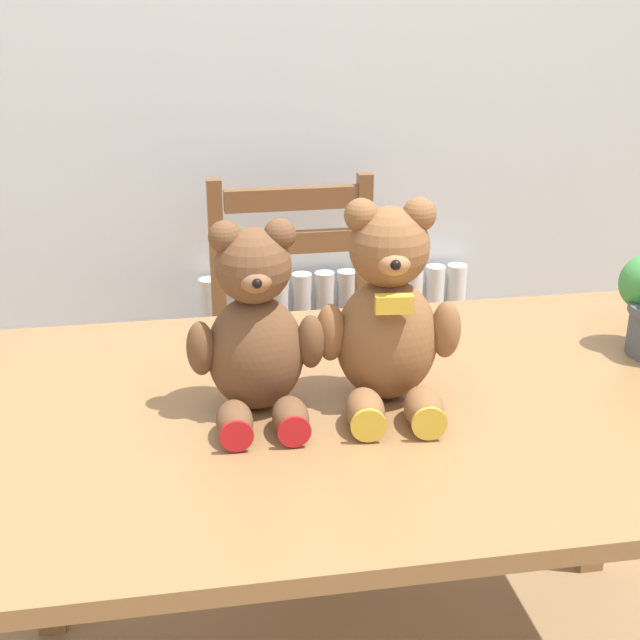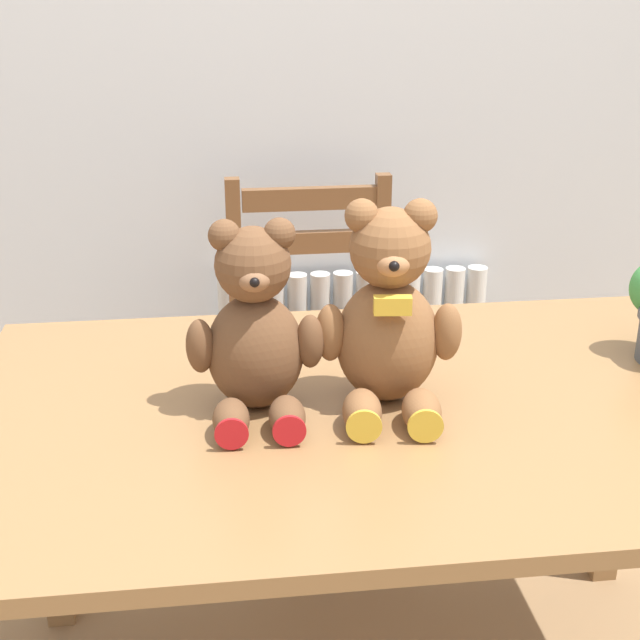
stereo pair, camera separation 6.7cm
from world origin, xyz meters
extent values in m
cube|color=silver|center=(0.00, 1.64, 1.30)|extent=(8.00, 0.04, 2.60)
cylinder|color=silver|center=(-0.23, 1.57, 0.29)|extent=(0.06, 0.06, 0.57)
cylinder|color=silver|center=(-0.16, 1.57, 0.29)|extent=(0.06, 0.06, 0.57)
cylinder|color=silver|center=(-0.10, 1.57, 0.29)|extent=(0.06, 0.06, 0.57)
cylinder|color=silver|center=(-0.03, 1.57, 0.29)|extent=(0.06, 0.06, 0.57)
cylinder|color=silver|center=(0.04, 1.57, 0.29)|extent=(0.06, 0.06, 0.57)
cylinder|color=silver|center=(0.11, 1.57, 0.29)|extent=(0.06, 0.06, 0.57)
cylinder|color=silver|center=(0.18, 1.57, 0.29)|extent=(0.06, 0.06, 0.57)
cylinder|color=silver|center=(0.25, 1.57, 0.29)|extent=(0.06, 0.06, 0.57)
cylinder|color=silver|center=(0.31, 1.57, 0.29)|extent=(0.06, 0.06, 0.57)
cylinder|color=silver|center=(0.38, 1.57, 0.29)|extent=(0.06, 0.06, 0.57)
cylinder|color=silver|center=(0.45, 1.57, 0.29)|extent=(0.06, 0.06, 0.57)
cylinder|color=silver|center=(0.52, 1.57, 0.29)|extent=(0.06, 0.06, 0.57)
cube|color=silver|center=(0.14, 1.57, 0.02)|extent=(0.82, 0.10, 0.04)
cube|color=olive|center=(0.00, 0.45, 0.71)|extent=(1.41, 0.89, 0.03)
cube|color=olive|center=(-0.66, 0.84, 0.35)|extent=(0.06, 0.06, 0.69)
cube|color=olive|center=(0.66, 0.84, 0.35)|extent=(0.06, 0.06, 0.69)
cube|color=brown|center=(0.00, 1.25, 0.46)|extent=(0.45, 0.46, 0.03)
cube|color=brown|center=(0.20, 1.04, 0.22)|extent=(0.04, 0.04, 0.45)
cube|color=brown|center=(-0.21, 1.04, 0.22)|extent=(0.04, 0.04, 0.45)
cube|color=brown|center=(0.20, 1.46, 0.45)|extent=(0.04, 0.04, 0.89)
cube|color=brown|center=(-0.21, 1.46, 0.45)|extent=(0.04, 0.04, 0.89)
cube|color=brown|center=(0.00, 1.46, 0.83)|extent=(0.37, 0.03, 0.06)
cube|color=brown|center=(0.00, 1.46, 0.70)|extent=(0.37, 0.03, 0.06)
ellipsoid|color=brown|center=(-0.21, 0.46, 0.82)|extent=(0.16, 0.14, 0.20)
sphere|color=brown|center=(-0.21, 0.46, 0.97)|extent=(0.12, 0.12, 0.12)
sphere|color=brown|center=(-0.16, 0.46, 1.02)|extent=(0.05, 0.05, 0.05)
sphere|color=brown|center=(-0.25, 0.46, 1.02)|extent=(0.05, 0.05, 0.05)
ellipsoid|color=#8C5F3F|center=(-0.21, 0.42, 0.97)|extent=(0.05, 0.05, 0.04)
sphere|color=black|center=(-0.21, 0.39, 0.97)|extent=(0.02, 0.02, 0.02)
ellipsoid|color=brown|center=(-0.12, 0.44, 0.84)|extent=(0.05, 0.05, 0.09)
ellipsoid|color=brown|center=(-0.30, 0.45, 0.84)|extent=(0.05, 0.05, 0.09)
ellipsoid|color=brown|center=(-0.16, 0.36, 0.75)|extent=(0.06, 0.10, 0.06)
cylinder|color=red|center=(-0.17, 0.31, 0.75)|extent=(0.05, 0.01, 0.05)
ellipsoid|color=brown|center=(-0.25, 0.36, 0.75)|extent=(0.06, 0.10, 0.06)
cylinder|color=red|center=(-0.25, 0.31, 0.75)|extent=(0.05, 0.01, 0.05)
ellipsoid|color=brown|center=(0.02, 0.46, 0.83)|extent=(0.19, 0.17, 0.21)
sphere|color=brown|center=(0.02, 0.46, 0.99)|extent=(0.13, 0.13, 0.13)
sphere|color=brown|center=(0.06, 0.46, 1.05)|extent=(0.06, 0.06, 0.06)
sphere|color=brown|center=(-0.03, 0.47, 1.05)|extent=(0.06, 0.06, 0.06)
ellipsoid|color=#B2794C|center=(0.01, 0.41, 0.98)|extent=(0.06, 0.06, 0.04)
sphere|color=black|center=(0.01, 0.39, 0.99)|extent=(0.02, 0.02, 0.02)
ellipsoid|color=brown|center=(0.11, 0.43, 0.85)|extent=(0.06, 0.06, 0.10)
ellipsoid|color=brown|center=(-0.08, 0.46, 0.85)|extent=(0.06, 0.06, 0.10)
ellipsoid|color=brown|center=(0.05, 0.35, 0.76)|extent=(0.07, 0.11, 0.06)
cylinder|color=gold|center=(0.05, 0.30, 0.76)|extent=(0.06, 0.01, 0.06)
ellipsoid|color=brown|center=(-0.04, 0.36, 0.76)|extent=(0.07, 0.11, 0.06)
cylinder|color=gold|center=(-0.05, 0.31, 0.76)|extent=(0.06, 0.01, 0.06)
cube|color=gold|center=(0.01, 0.39, 0.92)|extent=(0.06, 0.03, 0.03)
camera|label=1|loc=(-0.33, -0.88, 1.42)|focal=50.00mm
camera|label=2|loc=(-0.27, -0.89, 1.42)|focal=50.00mm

